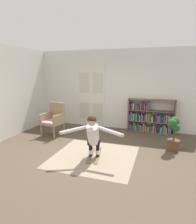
{
  "coord_description": "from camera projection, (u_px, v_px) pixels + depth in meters",
  "views": [
    {
      "loc": [
        1.64,
        -4.42,
        2.11
      ],
      "look_at": [
        0.06,
        0.37,
        1.05
      ],
      "focal_mm": 30.92,
      "sensor_mm": 36.0,
      "label": 1
    }
  ],
  "objects": [
    {
      "name": "ground_plane",
      "position": [
        91.0,
        154.0,
        5.04
      ],
      "size": [
        7.2,
        7.2,
        0.0
      ],
      "primitive_type": "plane",
      "color": "brown"
    },
    {
      "name": "back_wall",
      "position": [
        115.0,
        90.0,
        7.16
      ],
      "size": [
        6.0,
        0.1,
        2.9
      ],
      "primitive_type": "cube",
      "color": "silver",
      "rests_on": "ground"
    },
    {
      "name": "side_wall_left",
      "position": [
        6.0,
        93.0,
        6.03
      ],
      "size": [
        0.1,
        6.0,
        2.9
      ],
      "primitive_type": "cube",
      "color": "silver",
      "rests_on": "ground"
    },
    {
      "name": "double_door",
      "position": [
        91.0,
        95.0,
        7.44
      ],
      "size": [
        1.22,
        0.05,
        2.45
      ],
      "color": "beige",
      "rests_on": "ground"
    },
    {
      "name": "rug",
      "position": [
        94.0,
        156.0,
        4.88
      ],
      "size": [
        2.03,
        1.96,
        0.01
      ],
      "primitive_type": "cube",
      "color": "gray",
      "rests_on": "ground"
    },
    {
      "name": "bookshelf",
      "position": [
        149.0,
        118.0,
        6.76
      ],
      "size": [
        1.59,
        0.3,
        1.17
      ],
      "color": "brown",
      "rests_on": "ground"
    },
    {
      "name": "wicker_chair",
      "position": [
        54.0,
        119.0,
        6.39
      ],
      "size": [
        0.68,
        0.68,
        1.1
      ],
      "color": "#8F7856",
      "rests_on": "ground"
    },
    {
      "name": "potted_plant",
      "position": [
        174.0,
        131.0,
        5.14
      ],
      "size": [
        0.36,
        0.44,
        0.92
      ],
      "color": "brown",
      "rests_on": "ground"
    },
    {
      "name": "skis_pair",
      "position": [
        94.0,
        155.0,
        4.9
      ],
      "size": [
        0.43,
        0.91,
        0.07
      ],
      "color": "brown",
      "rests_on": "rug"
    },
    {
      "name": "person_skier",
      "position": [
        93.0,
        134.0,
        4.56
      ],
      "size": [
        1.46,
        0.76,
        1.07
      ],
      "color": "white",
      "rests_on": "skis_pair"
    }
  ]
}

